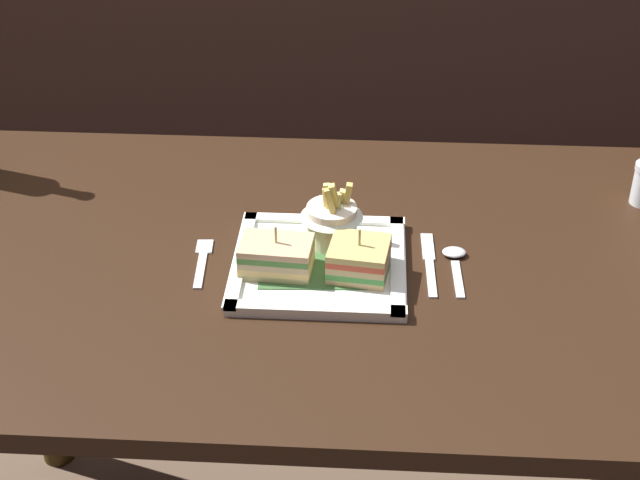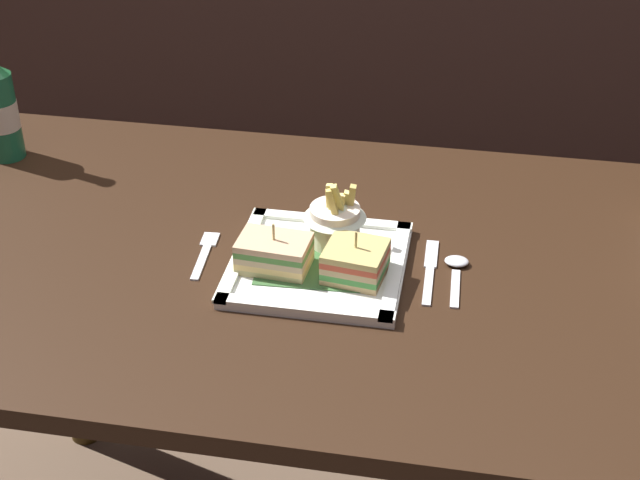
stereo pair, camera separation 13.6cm
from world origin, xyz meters
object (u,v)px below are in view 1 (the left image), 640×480
at_px(sandwich_half_right, 359,259).
at_px(fries_cup, 332,217).
at_px(square_plate, 319,264).
at_px(spoon, 455,259).
at_px(dining_table, 321,327).
at_px(fork, 202,260).
at_px(sandwich_half_left, 276,256).
at_px(knife, 429,261).

relative_size(sandwich_half_right, fries_cup, 0.85).
distance_m(square_plate, sandwich_half_right, 0.07).
distance_m(fries_cup, spoon, 0.19).
distance_m(dining_table, fries_cup, 0.18).
height_order(fries_cup, fork, fries_cup).
xyz_separation_m(sandwich_half_left, sandwich_half_right, (0.12, -0.00, 0.00)).
bearing_deg(sandwich_half_left, spoon, 11.45).
height_order(dining_table, sandwich_half_right, sandwich_half_right).
bearing_deg(square_plate, spoon, 8.30).
bearing_deg(fork, spoon, 3.07).
bearing_deg(sandwich_half_right, fries_cup, 118.34).
bearing_deg(sandwich_half_right, knife, 25.18).
xyz_separation_m(sandwich_half_right, fork, (-0.23, 0.03, -0.03)).
height_order(fries_cup, spoon, fries_cup).
height_order(sandwich_half_left, spoon, sandwich_half_left).
xyz_separation_m(fries_cup, spoon, (0.18, -0.03, -0.05)).
relative_size(square_plate, sandwich_half_left, 2.35).
xyz_separation_m(sandwich_half_right, fries_cup, (-0.04, 0.08, 0.02)).
relative_size(dining_table, fork, 10.73).
height_order(sandwich_half_right, fries_cup, fries_cup).
bearing_deg(knife, dining_table, 179.46).
distance_m(dining_table, square_plate, 0.14).
relative_size(dining_table, spoon, 11.01).
xyz_separation_m(dining_table, square_plate, (-0.00, -0.03, 0.14)).
xyz_separation_m(sandwich_half_right, knife, (0.10, 0.05, -0.03)).
distance_m(square_plate, sandwich_half_left, 0.07).
bearing_deg(square_plate, knife, 8.87).
relative_size(square_plate, spoon, 2.02).
height_order(dining_table, fork, fork).
relative_size(fries_cup, spoon, 0.88).
height_order(dining_table, fries_cup, fries_cup).
xyz_separation_m(sandwich_half_left, knife, (0.22, 0.05, -0.03)).
bearing_deg(knife, fork, -177.24).
distance_m(sandwich_half_right, fries_cup, 0.09).
bearing_deg(dining_table, sandwich_half_left, -140.79).
height_order(square_plate, sandwich_half_right, sandwich_half_right).
bearing_deg(knife, sandwich_half_left, -167.60).
distance_m(dining_table, sandwich_half_right, 0.18).
bearing_deg(dining_table, knife, -0.54).
height_order(fries_cup, knife, fries_cup).
relative_size(dining_table, knife, 8.23).
xyz_separation_m(sandwich_half_right, spoon, (0.14, 0.05, -0.03)).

